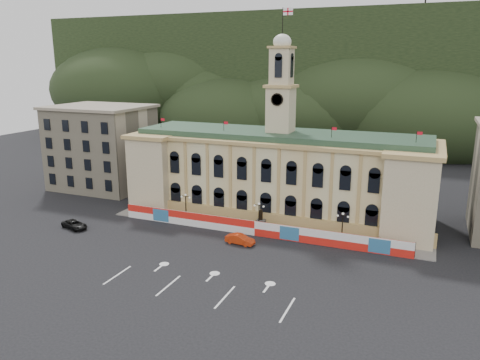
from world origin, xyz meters
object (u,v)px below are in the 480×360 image
at_px(lamp_center, 259,214).
at_px(black_suv, 75,225).
at_px(statue, 261,223).
at_px(red_sedan, 240,239).

distance_m(lamp_center, black_suv, 31.96).
bearing_deg(statue, lamp_center, -90.00).
bearing_deg(lamp_center, red_sedan, -97.46).
bearing_deg(red_sedan, lamp_center, -1.91).
bearing_deg(statue, red_sedan, -96.45).
relative_size(statue, lamp_center, 0.72).
xyz_separation_m(lamp_center, black_suv, (-30.00, -10.76, -2.36)).
height_order(lamp_center, red_sedan, lamp_center).
distance_m(red_sedan, black_suv, 29.49).
xyz_separation_m(statue, lamp_center, (0.00, -1.00, 1.89)).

